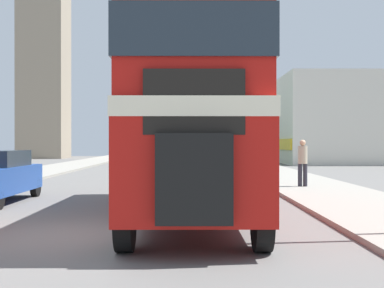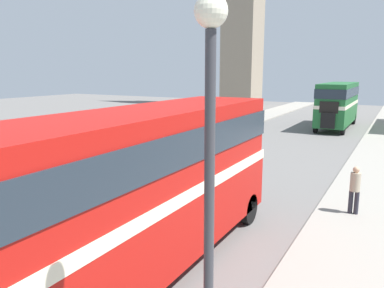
# 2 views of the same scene
# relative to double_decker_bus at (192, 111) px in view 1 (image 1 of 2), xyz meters

# --- Properties ---
(ground_plane) EXTENTS (120.00, 120.00, 0.00)m
(ground_plane) POSITION_rel_double_decker_bus_xyz_m (-2.07, -3.11, -2.54)
(ground_plane) COLOR slate
(double_decker_bus) EXTENTS (2.52, 11.01, 4.27)m
(double_decker_bus) POSITION_rel_double_decker_bus_xyz_m (0.00, 0.00, 0.00)
(double_decker_bus) COLOR #B2140F
(double_decker_bus) RESTS_ON ground_plane
(bus_distant) EXTENTS (2.50, 9.42, 4.14)m
(bus_distant) POSITION_rel_double_decker_bus_xyz_m (0.21, 29.38, -0.07)
(bus_distant) COLOR #1E602D
(bus_distant) RESTS_ON ground_plane
(pedestrian_walking) EXTENTS (0.35, 0.35, 1.75)m
(pedestrian_walking) POSITION_rel_double_decker_bus_xyz_m (4.20, 6.88, -1.42)
(pedestrian_walking) COLOR #282833
(pedestrian_walking) RESTS_ON sidewalk_right
(shop_building_block) EXTENTS (17.11, 11.28, 7.37)m
(shop_building_block) POSITION_rel_double_decker_bus_xyz_m (16.27, 32.79, 1.15)
(shop_building_block) COLOR beige
(shop_building_block) RESTS_ON ground_plane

